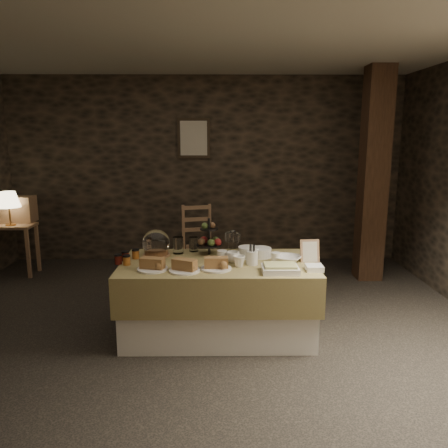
{
  "coord_description": "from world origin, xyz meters",
  "views": [
    {
      "loc": [
        0.22,
        -3.7,
        1.8
      ],
      "look_at": [
        0.25,
        0.2,
        1.0
      ],
      "focal_mm": 35.0,
      "sensor_mm": 36.0,
      "label": 1
    }
  ],
  "objects_px": {
    "wine_rack": "(18,209)",
    "fruit_stand": "(210,240)",
    "buffet_table": "(218,293)",
    "table_lamp": "(8,200)",
    "timber_column": "(373,176)",
    "chair": "(199,243)",
    "console_table": "(10,234)"
  },
  "relations": [
    {
      "from": "wine_rack",
      "to": "fruit_stand",
      "type": "bearing_deg",
      "value": -33.17
    },
    {
      "from": "buffet_table",
      "to": "wine_rack",
      "type": "relative_size",
      "value": 4.11
    },
    {
      "from": "table_lamp",
      "to": "wine_rack",
      "type": "xyz_separation_m",
      "value": [
        -0.0,
        0.23,
        -0.16
      ]
    },
    {
      "from": "table_lamp",
      "to": "timber_column",
      "type": "height_order",
      "value": "timber_column"
    },
    {
      "from": "table_lamp",
      "to": "chair",
      "type": "xyz_separation_m",
      "value": [
        2.39,
        0.14,
        -0.6
      ]
    },
    {
      "from": "chair",
      "to": "fruit_stand",
      "type": "height_order",
      "value": "fruit_stand"
    },
    {
      "from": "chair",
      "to": "timber_column",
      "type": "height_order",
      "value": "timber_column"
    },
    {
      "from": "table_lamp",
      "to": "fruit_stand",
      "type": "distance_m",
      "value": 2.95
    },
    {
      "from": "console_table",
      "to": "timber_column",
      "type": "distance_m",
      "value": 4.66
    },
    {
      "from": "fruit_stand",
      "to": "timber_column",
      "type": "bearing_deg",
      "value": 33.92
    },
    {
      "from": "buffet_table",
      "to": "timber_column",
      "type": "bearing_deg",
      "value": 39.97
    },
    {
      "from": "console_table",
      "to": "chair",
      "type": "relative_size",
      "value": 0.96
    },
    {
      "from": "table_lamp",
      "to": "chair",
      "type": "height_order",
      "value": "table_lamp"
    },
    {
      "from": "fruit_stand",
      "to": "buffet_table",
      "type": "bearing_deg",
      "value": -72.73
    },
    {
      "from": "wine_rack",
      "to": "chair",
      "type": "xyz_separation_m",
      "value": [
        2.39,
        -0.09,
        -0.44
      ]
    },
    {
      "from": "chair",
      "to": "fruit_stand",
      "type": "bearing_deg",
      "value": -97.16
    },
    {
      "from": "console_table",
      "to": "table_lamp",
      "type": "distance_m",
      "value": 0.46
    },
    {
      "from": "table_lamp",
      "to": "buffet_table",
      "type": "bearing_deg",
      "value": -32.82
    },
    {
      "from": "console_table",
      "to": "timber_column",
      "type": "relative_size",
      "value": 0.26
    },
    {
      "from": "console_table",
      "to": "wine_rack",
      "type": "bearing_deg",
      "value": 74.48
    },
    {
      "from": "buffet_table",
      "to": "table_lamp",
      "type": "relative_size",
      "value": 4.0
    },
    {
      "from": "console_table",
      "to": "table_lamp",
      "type": "relative_size",
      "value": 1.55
    },
    {
      "from": "table_lamp",
      "to": "chair",
      "type": "bearing_deg",
      "value": 3.47
    },
    {
      "from": "chair",
      "to": "timber_column",
      "type": "distance_m",
      "value": 2.35
    },
    {
      "from": "chair",
      "to": "buffet_table",
      "type": "bearing_deg",
      "value": -95.57
    },
    {
      "from": "table_lamp",
      "to": "timber_column",
      "type": "xyz_separation_m",
      "value": [
        4.54,
        -0.12,
        0.31
      ]
    },
    {
      "from": "chair",
      "to": "fruit_stand",
      "type": "xyz_separation_m",
      "value": [
        0.18,
        -1.59,
        0.42
      ]
    },
    {
      "from": "buffet_table",
      "to": "console_table",
      "type": "bearing_deg",
      "value": 146.91
    },
    {
      "from": "buffet_table",
      "to": "table_lamp",
      "type": "height_order",
      "value": "table_lamp"
    },
    {
      "from": "chair",
      "to": "table_lamp",
      "type": "bearing_deg",
      "value": 169.97
    },
    {
      "from": "table_lamp",
      "to": "console_table",
      "type": "bearing_deg",
      "value": 135.0
    },
    {
      "from": "buffet_table",
      "to": "chair",
      "type": "xyz_separation_m",
      "value": [
        -0.26,
        1.85,
        0.0
      ]
    }
  ]
}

